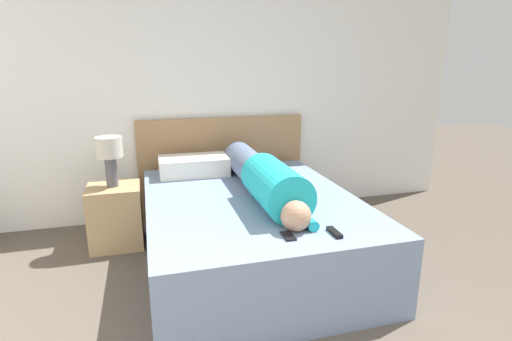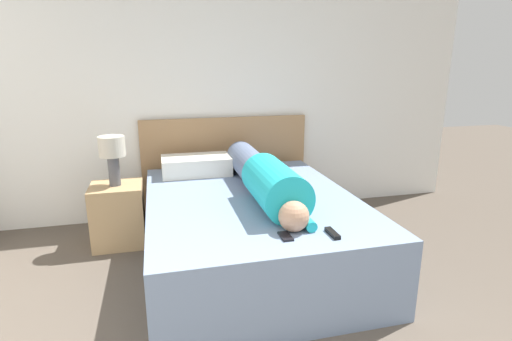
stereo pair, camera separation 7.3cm
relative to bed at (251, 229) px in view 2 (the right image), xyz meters
The scene contains 9 objects.
wall_back 1.58m from the bed, 98.60° to the left, with size 5.59×0.06×2.60m.
bed is the anchor object (origin of this frame).
headboard 1.14m from the bed, 90.00° to the left, with size 1.69×0.04×1.01m.
nightstand 1.21m from the bed, 150.28° to the left, with size 0.43×0.40×0.54m.
table_lamp 1.33m from the bed, 150.28° to the left, with size 0.22×0.22×0.42m.
person_lying 0.43m from the bed, ahead, with size 0.33×1.66×0.33m.
pillow_near_headboard 0.91m from the bed, 114.08° to the left, with size 0.62×0.37×0.16m.
tv_remote 0.91m from the bed, 69.21° to the right, with size 0.04×0.15×0.02m.
cell_phone 0.82m from the bed, 88.20° to the right, with size 0.06×0.13×0.01m.
Camera 2 is at (-0.50, -0.37, 1.55)m, focal length 28.00 mm.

